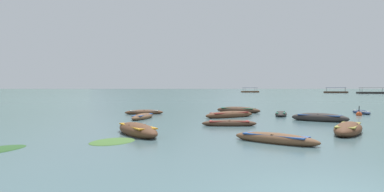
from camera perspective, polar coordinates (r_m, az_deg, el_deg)
ground_plane at (r=1507.00m, az=1.31°, el=1.20°), size 6000.00×6000.00×0.00m
mountain_1 at (r=2350.79m, az=-28.41°, el=6.19°), size 1716.44×1716.44×418.82m
mountain_2 at (r=2003.39m, az=-4.09°, el=6.34°), size 1119.66×1119.66×357.37m
mountain_3 at (r=2241.22m, az=14.68°, el=4.44°), size 1106.27×1106.27×254.06m
rowboat_0 at (r=18.05m, az=23.86°, el=-4.88°), size 2.95×4.06×0.65m
rowboat_3 at (r=25.64m, az=6.08°, el=-3.03°), size 4.04×3.16×0.57m
rowboat_4 at (r=16.31m, az=-8.81°, el=-5.43°), size 2.98×4.16×0.65m
rowboat_5 at (r=24.62m, az=-7.96°, el=-3.30°), size 1.51×3.66×0.45m
rowboat_6 at (r=19.91m, az=6.00°, el=-4.40°), size 3.06×0.83×0.42m
rowboat_7 at (r=30.86m, az=7.45°, el=-2.28°), size 4.07×3.03×0.62m
rowboat_8 at (r=14.09m, az=13.24°, el=-6.72°), size 3.31×2.92×0.48m
rowboat_9 at (r=28.90m, az=-7.72°, el=-2.62°), size 3.20×1.52×0.45m
rowboat_10 at (r=24.04m, az=19.85°, el=-3.34°), size 3.64×2.94×0.64m
rowboat_12 at (r=32.42m, az=25.59°, el=-2.36°), size 0.90×3.08×0.35m
rowboat_13 at (r=27.65m, az=14.13°, el=-2.82°), size 1.57×3.13×0.45m
ferry_0 at (r=172.35m, az=9.33°, el=0.71°), size 8.71×5.42×2.54m
ferry_1 at (r=148.33m, az=27.04°, el=0.50°), size 10.88×5.03×2.54m
ferry_2 at (r=162.17m, az=22.14°, el=0.60°), size 10.20×6.25×2.54m
mooring_buoy at (r=29.93m, az=25.31°, el=-2.69°), size 0.44×0.44×0.87m
weed_patch_1 at (r=14.34m, az=-12.68°, el=-7.19°), size 2.23×2.59×0.14m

